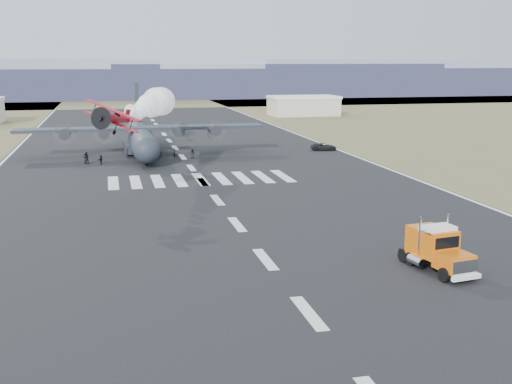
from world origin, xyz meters
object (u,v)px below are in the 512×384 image
object	(u,v)px
crew_c	(159,153)
crew_g	(174,154)
transport_aircraft	(141,136)
crew_e	(192,154)
aerobatic_biplane	(114,118)
crew_b	(86,158)
crew_d	(134,154)
semi_truck	(436,248)
crew_f	(101,160)
crew_h	(85,158)
hangar_right	(303,105)
support_vehicle	(324,147)
crew_a	(127,154)

from	to	relation	value
crew_c	crew_g	bearing A→B (deg)	117.34
transport_aircraft	crew_e	xyz separation A→B (m)	(8.13, -7.71, -2.37)
aerobatic_biplane	crew_b	xyz separation A→B (m)	(-4.37, 31.75, -9.04)
crew_c	transport_aircraft	bearing A→B (deg)	-109.47
transport_aircraft	crew_g	distance (m)	8.81
crew_c	crew_d	xyz separation A→B (m)	(-4.19, -0.27, 0.01)
aerobatic_biplane	crew_d	bearing A→B (deg)	99.64
transport_aircraft	crew_e	bearing A→B (deg)	-43.50
semi_truck	crew_c	world-z (taller)	semi_truck
semi_truck	aerobatic_biplane	size ratio (longest dim) A/B	1.25
aerobatic_biplane	crew_g	bearing A→B (deg)	88.87
crew_c	crew_e	bearing A→B (deg)	117.97
crew_e	crew_g	distance (m)	3.14
aerobatic_biplane	crew_f	xyz separation A→B (m)	(-2.06, 30.22, -9.21)
crew_b	aerobatic_biplane	bearing A→B (deg)	91.04
semi_truck	crew_h	size ratio (longest dim) A/B	4.71
hangar_right	crew_d	xyz separation A→B (m)	(-54.18, -78.76, -2.07)
crew_c	crew_h	distance (m)	12.68
aerobatic_biplane	crew_e	bearing A→B (deg)	83.84
crew_e	support_vehicle	bearing A→B (deg)	-3.87
hangar_right	crew_e	world-z (taller)	hangar_right
aerobatic_biplane	crew_f	distance (m)	31.66
crew_c	crew_f	distance (m)	10.88
aerobatic_biplane	crew_d	distance (m)	36.19
crew_b	crew_g	bearing A→B (deg)	-176.85
crew_b	crew_d	world-z (taller)	crew_b
transport_aircraft	crew_f	size ratio (longest dim) A/B	27.40
crew_g	crew_h	size ratio (longest dim) A/B	0.94
crew_c	crew_h	size ratio (longest dim) A/B	1.06
support_vehicle	crew_b	bearing A→B (deg)	106.43
crew_h	semi_truck	bearing A→B (deg)	135.89
crew_g	crew_c	bearing A→B (deg)	-100.29
crew_h	crew_f	bearing A→B (deg)	173.75
transport_aircraft	crew_b	distance (m)	13.36
hangar_right	crew_a	xyz separation A→B (m)	(-55.37, -78.09, -2.17)
hangar_right	transport_aircraft	distance (m)	89.67
aerobatic_biplane	crew_b	size ratio (longest dim) A/B	3.51
semi_truck	crew_e	bearing A→B (deg)	91.18
hangar_right	crew_a	world-z (taller)	hangar_right
crew_a	crew_h	world-z (taller)	crew_h
crew_e	semi_truck	bearing A→B (deg)	-94.81
crew_d	crew_c	bearing A→B (deg)	164.08
crew_f	aerobatic_biplane	bearing A→B (deg)	30.81
crew_g	aerobatic_biplane	bearing A→B (deg)	-7.86
support_vehicle	crew_a	size ratio (longest dim) A/B	2.83
crew_c	crew_g	world-z (taller)	crew_c
crew_a	crew_c	xyz separation A→B (m)	(5.38, -0.40, 0.09)
crew_c	crew_g	size ratio (longest dim) A/B	1.12
aerobatic_biplane	support_vehicle	xyz separation A→B (m)	(38.27, 38.14, -9.32)
support_vehicle	crew_f	distance (m)	41.10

